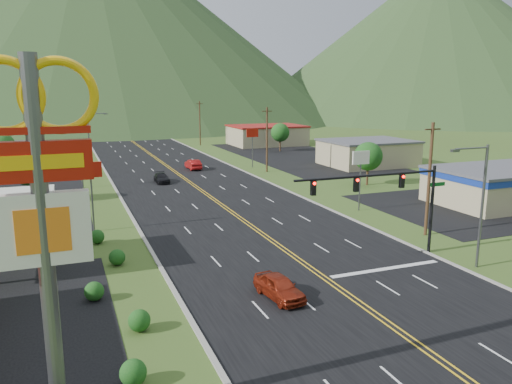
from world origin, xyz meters
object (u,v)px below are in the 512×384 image
object	(u,v)px
car_red_near	(279,287)
pylon_sign	(40,193)
traffic_signal	(390,191)
streetlight_west	(91,136)
car_red_far	(193,165)
car_dark_mid	(162,178)
streetlight_east	(479,198)

from	to	relation	value
car_red_near	pylon_sign	bearing A→B (deg)	-155.14
traffic_signal	car_red_near	world-z (taller)	traffic_signal
streetlight_west	car_red_far	size ratio (longest dim) A/B	1.87
traffic_signal	car_dark_mid	xyz separation A→B (m)	(-10.16, 37.63, -4.69)
pylon_sign	streetlight_west	world-z (taller)	pylon_sign
pylon_sign	streetlight_east	bearing A→B (deg)	15.85
traffic_signal	car_red_far	xyz separation A→B (m)	(-3.21, 47.35, -4.54)
traffic_signal	streetlight_east	size ratio (longest dim) A/B	1.46
pylon_sign	car_red_near	world-z (taller)	pylon_sign
car_red_near	car_dark_mid	bearing A→B (deg)	81.43
streetlight_east	car_dark_mid	size ratio (longest dim) A/B	2.04
car_red_near	car_red_far	xyz separation A→B (m)	(7.53, 51.19, 0.06)
pylon_sign	streetlight_west	bearing A→B (deg)	85.53
car_red_near	traffic_signal	bearing A→B (deg)	11.91
car_dark_mid	pylon_sign	bearing A→B (deg)	-103.28
pylon_sign	streetlight_west	distance (m)	68.33
car_red_near	streetlight_east	bearing A→B (deg)	-8.33
streetlight_west	car_red_near	bearing A→B (deg)	-82.93
car_red_near	car_dark_mid	world-z (taller)	car_red_near
car_dark_mid	traffic_signal	bearing A→B (deg)	-73.14
streetlight_west	car_dark_mid	world-z (taller)	streetlight_west
streetlight_east	car_red_far	distance (m)	52.14
streetlight_west	car_dark_mid	size ratio (longest dim) A/B	2.04
traffic_signal	car_red_far	distance (m)	47.68
streetlight_east	pylon_sign	bearing A→B (deg)	-164.15
streetlight_east	car_red_far	xyz separation A→B (m)	(-7.90, 51.35, -4.39)
pylon_sign	car_red_far	distance (m)	63.29
traffic_signal	pylon_sign	bearing A→B (deg)	-152.94
streetlight_west	car_dark_mid	distance (m)	20.55
streetlight_west	car_red_near	distance (m)	60.47
car_red_far	pylon_sign	bearing A→B (deg)	70.09
car_dark_mid	car_red_far	world-z (taller)	car_red_far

